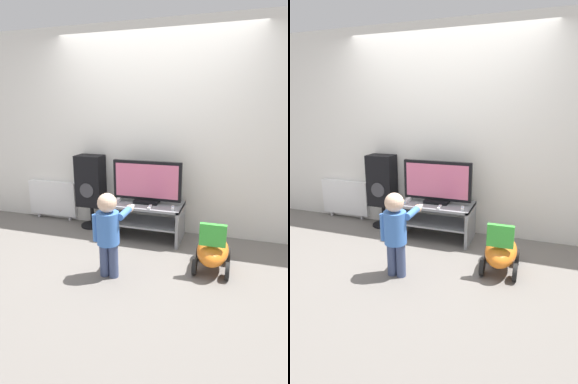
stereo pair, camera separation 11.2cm
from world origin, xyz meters
TOP-DOWN VIEW (x-y plane):
  - ground_plane at (0.00, 0.00)m, footprint 16.00×16.00m
  - wall_back at (0.00, 0.57)m, footprint 10.00×0.06m
  - tv_stand at (0.00, 0.25)m, footprint 0.91×0.49m
  - television at (0.00, 0.27)m, footprint 0.86×0.20m
  - game_console at (-0.36, 0.17)m, footprint 0.04×0.18m
  - remote_primary at (0.36, 0.13)m, footprint 0.06×0.13m
  - remote_secondary at (0.09, 0.07)m, footprint 0.05×0.13m
  - child at (-0.08, -0.74)m, footprint 0.32×0.48m
  - speaker_tower at (-0.83, 0.40)m, footprint 0.36×0.32m
  - ride_on_toy at (0.87, -0.31)m, footprint 0.35×0.60m
  - radiator at (-1.52, 0.50)m, footprint 0.76×0.08m

SIDE VIEW (x-z plane):
  - ground_plane at x=0.00m, z-range 0.00..0.00m
  - ride_on_toy at x=0.87m, z-range -0.07..0.48m
  - tv_stand at x=0.00m, z-range 0.07..0.53m
  - radiator at x=-1.52m, z-range 0.03..0.60m
  - remote_primary at x=0.36m, z-range 0.46..0.48m
  - remote_secondary at x=0.09m, z-range 0.46..0.48m
  - game_console at x=-0.36m, z-range 0.46..0.50m
  - child at x=-0.08m, z-range 0.08..0.92m
  - speaker_tower at x=-0.83m, z-range 0.13..1.13m
  - television at x=0.00m, z-range 0.45..0.98m
  - wall_back at x=0.00m, z-range 0.00..2.60m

